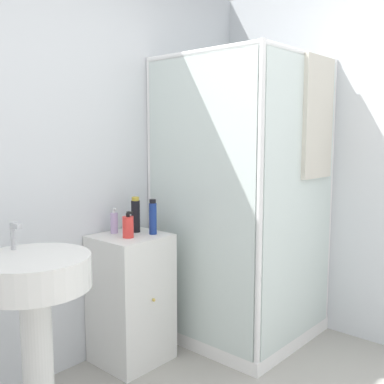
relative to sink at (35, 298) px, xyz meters
The scene contains 8 objects.
wall_back 0.83m from the sink, 51.98° to the left, with size 6.40×0.06×2.50m, color silver.
shower_enclosure 1.54m from the sink, ahead, with size 0.94×0.97×1.94m.
vanity_cabinet 0.87m from the sink, 17.80° to the left, with size 0.42×0.42×0.81m.
sink is the anchor object (origin of this frame).
soap_dispenser 0.78m from the sink, 15.93° to the left, with size 0.07×0.07×0.16m.
shampoo_bottle_tall_black 0.94m from the sink, 18.61° to the left, with size 0.06×0.06×0.23m.
shampoo_bottle_blue 0.94m from the sink, 10.48° to the left, with size 0.05×0.05×0.22m.
lotion_bottle_white 0.86m from the sink, 26.02° to the left, with size 0.05×0.05×0.16m.
Camera 1 is at (-1.37, -0.63, 1.43)m, focal length 42.00 mm.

